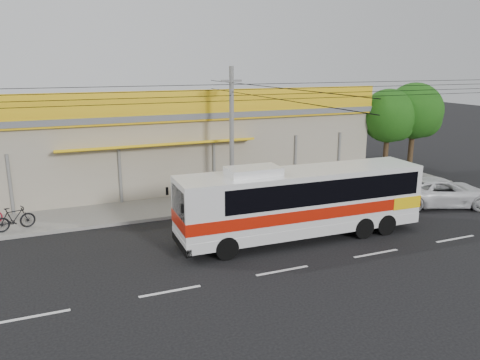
% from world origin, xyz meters
% --- Properties ---
extents(ground, '(120.00, 120.00, 0.00)m').
position_xyz_m(ground, '(0.00, 0.00, 0.00)').
color(ground, black).
rests_on(ground, ground).
extents(sidewalk, '(30.00, 3.20, 0.15)m').
position_xyz_m(sidewalk, '(0.00, 6.00, 0.07)').
color(sidewalk, gray).
rests_on(sidewalk, ground).
extents(lane_markings, '(50.00, 0.12, 0.01)m').
position_xyz_m(lane_markings, '(0.00, -2.50, 0.00)').
color(lane_markings, silver).
rests_on(lane_markings, ground).
extents(storefront_building, '(22.60, 9.20, 5.70)m').
position_xyz_m(storefront_building, '(-0.01, 11.54, 2.30)').
color(storefront_building, '#9E937F').
rests_on(storefront_building, ground).
extents(coach_bus, '(10.34, 2.40, 3.17)m').
position_xyz_m(coach_bus, '(2.32, 0.05, 1.70)').
color(coach_bus, silver).
rests_on(coach_bus, ground).
extents(motorbike_dark, '(1.75, 0.94, 1.01)m').
position_xyz_m(motorbike_dark, '(-8.80, 5.12, 0.66)').
color(motorbike_dark, black).
rests_on(motorbike_dark, sidewalk).
extents(white_car, '(5.55, 3.93, 1.41)m').
position_xyz_m(white_car, '(10.97, 1.31, 0.70)').
color(white_car, silver).
rests_on(white_car, ground).
extents(utility_pole, '(34.00, 14.00, 6.90)m').
position_xyz_m(utility_pole, '(1.20, 5.40, 5.69)').
color(utility_pole, slate).
rests_on(utility_pole, ground).
extents(tree_near, '(3.53, 3.53, 5.86)m').
position_xyz_m(tree_near, '(14.48, 7.35, 3.96)').
color(tree_near, '#362215').
rests_on(tree_near, ground).
extents(tree_far, '(3.32, 3.32, 5.50)m').
position_xyz_m(tree_far, '(12.60, 7.51, 3.72)').
color(tree_far, '#362215').
rests_on(tree_far, ground).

